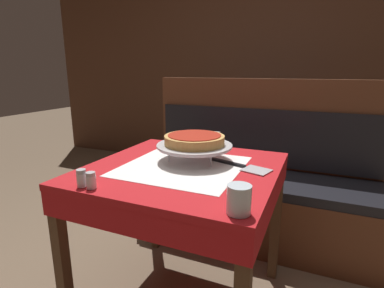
{
  "coord_description": "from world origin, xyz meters",
  "views": [
    {
      "loc": [
        0.57,
        -1.21,
        1.2
      ],
      "look_at": [
        0.02,
        0.07,
        0.85
      ],
      "focal_mm": 28.0,
      "sensor_mm": 36.0,
      "label": 1
    }
  ],
  "objects_px": {
    "dining_table_rear": "(260,125)",
    "condiment_caddy": "(252,110)",
    "pizza_pan_stand": "(194,146)",
    "pepper_shaker": "(91,180)",
    "dining_table_front": "(183,184)",
    "pizza_server": "(241,166)",
    "water_glass_near": "(239,199)",
    "napkin_holder": "(210,139)",
    "deep_dish_pizza": "(194,140)",
    "booth_bench": "(255,193)",
    "salt_shaker": "(82,178)"
  },
  "relations": [
    {
      "from": "dining_table_rear",
      "to": "condiment_caddy",
      "type": "xyz_separation_m",
      "value": [
        -0.08,
        -0.06,
        0.15
      ]
    },
    {
      "from": "pizza_pan_stand",
      "to": "pepper_shaker",
      "type": "relative_size",
      "value": 5.79
    },
    {
      "from": "dining_table_front",
      "to": "pizza_server",
      "type": "xyz_separation_m",
      "value": [
        0.26,
        0.09,
        0.1
      ]
    },
    {
      "from": "dining_table_rear",
      "to": "pizza_pan_stand",
      "type": "bearing_deg",
      "value": -89.83
    },
    {
      "from": "dining_table_front",
      "to": "dining_table_rear",
      "type": "bearing_deg",
      "value": 89.62
    },
    {
      "from": "water_glass_near",
      "to": "napkin_holder",
      "type": "height_order",
      "value": "water_glass_near"
    },
    {
      "from": "deep_dish_pizza",
      "to": "condiment_caddy",
      "type": "xyz_separation_m",
      "value": [
        -0.08,
        1.67,
        -0.06
      ]
    },
    {
      "from": "booth_bench",
      "to": "napkin_holder",
      "type": "xyz_separation_m",
      "value": [
        -0.2,
        -0.42,
        0.47
      ]
    },
    {
      "from": "condiment_caddy",
      "to": "salt_shaker",
      "type": "bearing_deg",
      "value": -94.99
    },
    {
      "from": "booth_bench",
      "to": "condiment_caddy",
      "type": "height_order",
      "value": "booth_bench"
    },
    {
      "from": "booth_bench",
      "to": "pizza_server",
      "type": "bearing_deg",
      "value": -84.82
    },
    {
      "from": "pizza_pan_stand",
      "to": "pepper_shaker",
      "type": "xyz_separation_m",
      "value": [
        -0.22,
        -0.48,
        -0.04
      ]
    },
    {
      "from": "dining_table_front",
      "to": "dining_table_rear",
      "type": "height_order",
      "value": "dining_table_rear"
    },
    {
      "from": "salt_shaker",
      "to": "pepper_shaker",
      "type": "relative_size",
      "value": 1.08
    },
    {
      "from": "pizza_pan_stand",
      "to": "deep_dish_pizza",
      "type": "height_order",
      "value": "deep_dish_pizza"
    },
    {
      "from": "dining_table_rear",
      "to": "salt_shaker",
      "type": "distance_m",
      "value": 2.23
    },
    {
      "from": "booth_bench",
      "to": "napkin_holder",
      "type": "distance_m",
      "value": 0.66
    },
    {
      "from": "dining_table_rear",
      "to": "water_glass_near",
      "type": "distance_m",
      "value": 2.22
    },
    {
      "from": "pizza_server",
      "to": "condiment_caddy",
      "type": "xyz_separation_m",
      "value": [
        -0.32,
        1.68,
        0.04
      ]
    },
    {
      "from": "pizza_server",
      "to": "napkin_holder",
      "type": "height_order",
      "value": "napkin_holder"
    },
    {
      "from": "booth_bench",
      "to": "condiment_caddy",
      "type": "bearing_deg",
      "value": 104.89
    },
    {
      "from": "water_glass_near",
      "to": "condiment_caddy",
      "type": "relative_size",
      "value": 0.64
    },
    {
      "from": "napkin_holder",
      "to": "dining_table_rear",
      "type": "bearing_deg",
      "value": 89.39
    },
    {
      "from": "pizza_pan_stand",
      "to": "salt_shaker",
      "type": "relative_size",
      "value": 5.38
    },
    {
      "from": "napkin_holder",
      "to": "condiment_caddy",
      "type": "relative_size",
      "value": 0.68
    },
    {
      "from": "pizza_server",
      "to": "salt_shaker",
      "type": "bearing_deg",
      "value": -136.81
    },
    {
      "from": "dining_table_front",
      "to": "water_glass_near",
      "type": "bearing_deg",
      "value": -44.87
    },
    {
      "from": "water_glass_near",
      "to": "pepper_shaker",
      "type": "xyz_separation_m",
      "value": [
        -0.57,
        -0.02,
        -0.02
      ]
    },
    {
      "from": "condiment_caddy",
      "to": "pizza_server",
      "type": "bearing_deg",
      "value": -79.17
    },
    {
      "from": "dining_table_front",
      "to": "condiment_caddy",
      "type": "xyz_separation_m",
      "value": [
        -0.06,
        1.77,
        0.14
      ]
    },
    {
      "from": "deep_dish_pizza",
      "to": "water_glass_near",
      "type": "height_order",
      "value": "deep_dish_pizza"
    },
    {
      "from": "salt_shaker",
      "to": "condiment_caddy",
      "type": "bearing_deg",
      "value": 85.01
    },
    {
      "from": "dining_table_rear",
      "to": "pepper_shaker",
      "type": "height_order",
      "value": "pepper_shaker"
    },
    {
      "from": "deep_dish_pizza",
      "to": "pizza_server",
      "type": "relative_size",
      "value": 0.94
    },
    {
      "from": "dining_table_rear",
      "to": "booth_bench",
      "type": "relative_size",
      "value": 0.46
    },
    {
      "from": "dining_table_rear",
      "to": "booth_bench",
      "type": "distance_m",
      "value": 1.08
    },
    {
      "from": "water_glass_near",
      "to": "condiment_caddy",
      "type": "bearing_deg",
      "value": 101.31
    },
    {
      "from": "deep_dish_pizza",
      "to": "pepper_shaker",
      "type": "distance_m",
      "value": 0.54
    },
    {
      "from": "deep_dish_pizza",
      "to": "napkin_holder",
      "type": "bearing_deg",
      "value": 94.02
    },
    {
      "from": "deep_dish_pizza",
      "to": "condiment_caddy",
      "type": "distance_m",
      "value": 1.68
    },
    {
      "from": "pizza_pan_stand",
      "to": "condiment_caddy",
      "type": "bearing_deg",
      "value": 92.75
    },
    {
      "from": "booth_bench",
      "to": "water_glass_near",
      "type": "xyz_separation_m",
      "value": [
        0.17,
        -1.17,
        0.47
      ]
    },
    {
      "from": "water_glass_near",
      "to": "pepper_shaker",
      "type": "relative_size",
      "value": 1.45
    },
    {
      "from": "dining_table_rear",
      "to": "salt_shaker",
      "type": "relative_size",
      "value": 11.04
    },
    {
      "from": "booth_bench",
      "to": "pepper_shaker",
      "type": "height_order",
      "value": "booth_bench"
    },
    {
      "from": "dining_table_front",
      "to": "napkin_holder",
      "type": "xyz_separation_m",
      "value": [
        -0.0,
        0.39,
        0.14
      ]
    },
    {
      "from": "booth_bench",
      "to": "pizza_server",
      "type": "distance_m",
      "value": 0.84
    },
    {
      "from": "dining_table_front",
      "to": "deep_dish_pizza",
      "type": "bearing_deg",
      "value": 80.05
    },
    {
      "from": "booth_bench",
      "to": "condiment_caddy",
      "type": "distance_m",
      "value": 1.1
    },
    {
      "from": "pizza_server",
      "to": "water_glass_near",
      "type": "bearing_deg",
      "value": -76.94
    }
  ]
}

